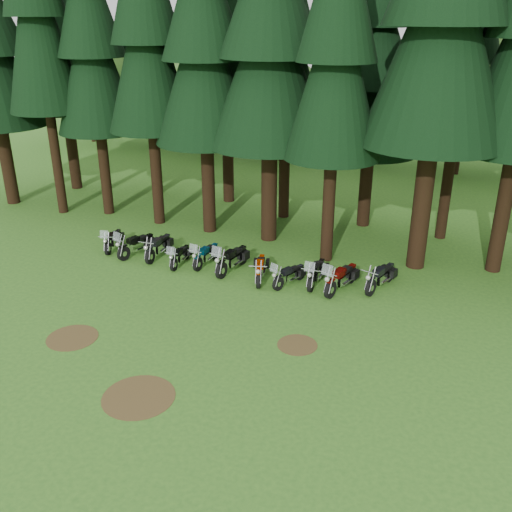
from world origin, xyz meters
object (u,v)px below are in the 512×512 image
(motorcycle_4, at_px, (206,255))
(motorcycle_9, at_px, (341,279))
(motorcycle_7, at_px, (289,276))
(motorcycle_10, at_px, (380,278))
(motorcycle_3, at_px, (180,256))
(motorcycle_2, at_px, (159,247))
(motorcycle_5, at_px, (232,260))
(motorcycle_6, at_px, (260,269))
(motorcycle_0, at_px, (113,240))
(motorcycle_8, at_px, (316,273))
(motorcycle_1, at_px, (137,245))

(motorcycle_4, bearing_deg, motorcycle_9, 1.54)
(motorcycle_7, relative_size, motorcycle_10, 0.85)
(motorcycle_3, height_order, motorcycle_4, motorcycle_4)
(motorcycle_2, xyz_separation_m, motorcycle_5, (3.80, -0.16, 0.04))
(motorcycle_4, bearing_deg, motorcycle_6, -6.70)
(motorcycle_2, bearing_deg, motorcycle_0, 176.99)
(motorcycle_5, height_order, motorcycle_8, motorcycle_5)
(motorcycle_0, relative_size, motorcycle_5, 0.83)
(motorcycle_9, height_order, motorcycle_10, motorcycle_9)
(motorcycle_0, distance_m, motorcycle_4, 4.97)
(motorcycle_3, bearing_deg, motorcycle_4, 18.34)
(motorcycle_1, xyz_separation_m, motorcycle_8, (8.68, 0.16, -0.01))
(motorcycle_0, height_order, motorcycle_10, motorcycle_0)
(motorcycle_1, relative_size, motorcycle_8, 1.02)
(motorcycle_1, xyz_separation_m, motorcycle_3, (2.44, -0.24, -0.08))
(motorcycle_5, bearing_deg, motorcycle_10, 14.39)
(motorcycle_4, distance_m, motorcycle_5, 1.38)
(motorcycle_4, bearing_deg, motorcycle_3, -153.15)
(motorcycle_5, bearing_deg, motorcycle_9, 7.15)
(motorcycle_1, relative_size, motorcycle_9, 0.94)
(motorcycle_0, xyz_separation_m, motorcycle_10, (12.70, 0.53, 0.05))
(motorcycle_4, xyz_separation_m, motorcycle_9, (6.27, -0.27, 0.07))
(motorcycle_4, relative_size, motorcycle_8, 0.95)
(motorcycle_8, bearing_deg, motorcycle_7, -153.08)
(motorcycle_6, bearing_deg, motorcycle_2, 158.24)
(motorcycle_0, bearing_deg, motorcycle_9, -16.05)
(motorcycle_1, xyz_separation_m, motorcycle_5, (4.88, 0.02, 0.04))
(motorcycle_0, xyz_separation_m, motorcycle_5, (6.33, -0.18, 0.09))
(motorcycle_0, height_order, motorcycle_1, motorcycle_1)
(motorcycle_1, distance_m, motorcycle_4, 3.53)
(motorcycle_1, height_order, motorcycle_5, motorcycle_5)
(motorcycle_6, height_order, motorcycle_9, motorcycle_9)
(motorcycle_2, bearing_deg, motorcycle_10, 0.57)
(motorcycle_3, distance_m, motorcycle_4, 1.17)
(motorcycle_1, bearing_deg, motorcycle_5, 15.49)
(motorcycle_6, bearing_deg, motorcycle_3, 162.54)
(motorcycle_8, relative_size, motorcycle_10, 0.99)
(motorcycle_4, xyz_separation_m, motorcycle_8, (5.16, -0.05, 0.03))
(motorcycle_9, bearing_deg, motorcycle_2, -166.13)
(motorcycle_8, bearing_deg, motorcycle_2, 179.45)
(motorcycle_2, relative_size, motorcycle_7, 1.20)
(motorcycle_0, distance_m, motorcycle_5, 6.34)
(motorcycle_7, bearing_deg, motorcycle_3, -159.37)
(motorcycle_2, xyz_separation_m, motorcycle_10, (10.17, 0.55, 0.00))
(motorcycle_4, distance_m, motorcycle_8, 5.16)
(motorcycle_5, height_order, motorcycle_6, motorcycle_5)
(motorcycle_1, xyz_separation_m, motorcycle_9, (9.79, -0.05, 0.03))
(motorcycle_0, height_order, motorcycle_9, motorcycle_9)
(motorcycle_10, bearing_deg, motorcycle_9, -135.28)
(motorcycle_2, xyz_separation_m, motorcycle_3, (1.36, -0.42, -0.07))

